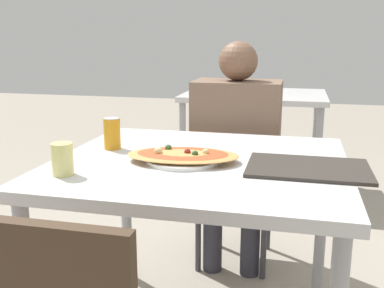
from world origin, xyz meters
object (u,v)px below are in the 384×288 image
at_px(chair_far_seated, 238,168).
at_px(soda_can, 112,133).
at_px(person_seated, 236,138).
at_px(pizza_main, 183,156).
at_px(dining_table, 200,180).
at_px(drink_glass, 62,159).

height_order(chair_far_seated, soda_can, chair_far_seated).
distance_m(person_seated, pizza_main, 0.74).
relative_size(dining_table, chair_far_seated, 1.16).
bearing_deg(dining_table, person_seated, 86.92).
xyz_separation_m(chair_far_seated, person_seated, (0.00, -0.11, 0.20)).
height_order(chair_far_seated, person_seated, person_seated).
xyz_separation_m(person_seated, pizza_main, (-0.09, -0.73, 0.09)).
height_order(soda_can, drink_glass, soda_can).
bearing_deg(pizza_main, drink_glass, -144.10).
bearing_deg(soda_can, pizza_main, -20.24).
height_order(dining_table, chair_far_seated, chair_far_seated).
bearing_deg(chair_far_seated, dining_table, 87.36).
height_order(dining_table, drink_glass, drink_glass).
relative_size(dining_table, pizza_main, 2.46).
relative_size(dining_table, drink_glass, 9.87).
height_order(person_seated, drink_glass, person_seated).
distance_m(dining_table, pizza_main, 0.12).
xyz_separation_m(dining_table, soda_can, (-0.38, 0.08, 0.14)).
xyz_separation_m(dining_table, pizza_main, (-0.06, -0.04, 0.10)).
xyz_separation_m(dining_table, chair_far_seated, (0.04, 0.81, -0.18)).
distance_m(dining_table, person_seated, 0.69).
bearing_deg(person_seated, pizza_main, 82.75).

